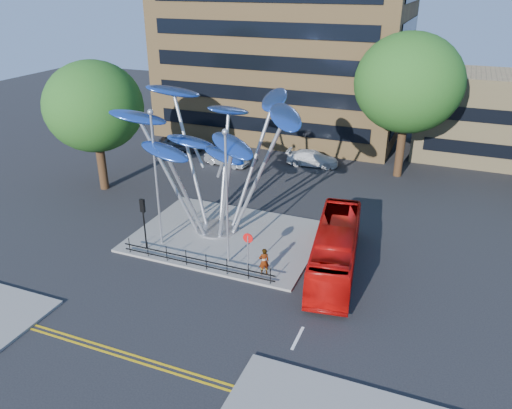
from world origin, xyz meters
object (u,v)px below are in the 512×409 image
at_px(tree_right, 409,83).
at_px(tree_left, 94,107).
at_px(traffic_light_island, 143,214).
at_px(no_entry_sign_island, 248,246).
at_px(street_lamp_right, 226,186).
at_px(leaf_sculpture, 214,134).
at_px(red_bus, 335,249).
at_px(parked_car_left, 181,143).
at_px(parked_car_right, 312,158).
at_px(parked_car_mid, 227,158).
at_px(street_lamp_left, 155,168).
at_px(pedestrian, 264,261).

xyz_separation_m(tree_right, tree_left, (-22.00, -12.00, -1.24)).
xyz_separation_m(traffic_light_island, no_entry_sign_island, (7.00, 0.02, -0.80)).
bearing_deg(street_lamp_right, traffic_light_island, -174.81).
distance_m(tree_right, leaf_sculpture, 18.37).
height_order(leaf_sculpture, red_bus, leaf_sculpture).
bearing_deg(red_bus, tree_left, 157.64).
relative_size(parked_car_left, parked_car_right, 0.93).
bearing_deg(no_entry_sign_island, tree_right, 72.88).
relative_size(street_lamp_right, parked_car_mid, 2.00).
relative_size(tree_left, no_entry_sign_island, 4.21).
bearing_deg(street_lamp_left, pedestrian, -7.59).
distance_m(street_lamp_right, pedestrian, 4.83).
bearing_deg(parked_car_right, red_bus, -165.98).
height_order(tree_right, street_lamp_right, tree_right).
xyz_separation_m(tree_left, parked_car_right, (14.34, 11.75, -6.11)).
bearing_deg(traffic_light_island, no_entry_sign_island, 0.13).
bearing_deg(parked_car_left, parked_car_right, -92.56).
relative_size(no_entry_sign_island, red_bus, 0.25).
height_order(street_lamp_left, pedestrian, street_lamp_left).
xyz_separation_m(tree_right, pedestrian, (-5.00, -19.50, -7.05)).
xyz_separation_m(red_bus, parked_car_mid, (-13.59, 13.99, -0.70)).
relative_size(no_entry_sign_island, parked_car_left, 0.55).
height_order(tree_left, parked_car_right, tree_left).
distance_m(street_lamp_left, traffic_light_island, 2.96).
height_order(street_lamp_right, traffic_light_island, street_lamp_right).
height_order(leaf_sculpture, street_lamp_right, leaf_sculpture).
distance_m(traffic_light_island, no_entry_sign_island, 7.05).
distance_m(pedestrian, parked_car_left, 24.63).
xyz_separation_m(leaf_sculpture, parked_car_right, (2.41, 15.07, -6.18)).
distance_m(parked_car_left, parked_car_right, 13.49).
bearing_deg(parked_car_mid, street_lamp_left, -163.94).
relative_size(pedestrian, parked_car_mid, 0.40).
distance_m(tree_left, traffic_light_island, 12.44).
height_order(tree_right, pedestrian, tree_right).
relative_size(leaf_sculpture, pedestrian, 7.57).
xyz_separation_m(tree_left, street_lamp_right, (14.50, -7.00, -1.70)).
bearing_deg(street_lamp_right, parked_car_left, 126.98).
bearing_deg(parked_car_mid, street_lamp_right, -147.82).
xyz_separation_m(street_lamp_right, parked_car_right, (-0.16, 18.75, -4.41)).
bearing_deg(parked_car_right, pedestrian, -178.40).
height_order(street_lamp_right, parked_car_right, street_lamp_right).
xyz_separation_m(tree_right, red_bus, (-1.40, -17.19, -6.65)).
relative_size(tree_right, no_entry_sign_island, 4.94).
height_order(street_lamp_left, parked_car_right, street_lamp_left).
distance_m(traffic_light_island, pedestrian, 8.16).
distance_m(leaf_sculpture, parked_car_mid, 14.47).
height_order(no_entry_sign_island, pedestrian, no_entry_sign_island).
relative_size(tree_left, parked_car_left, 2.33).
relative_size(no_entry_sign_island, pedestrian, 1.46).
xyz_separation_m(tree_left, red_bus, (20.60, -5.19, -5.41)).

